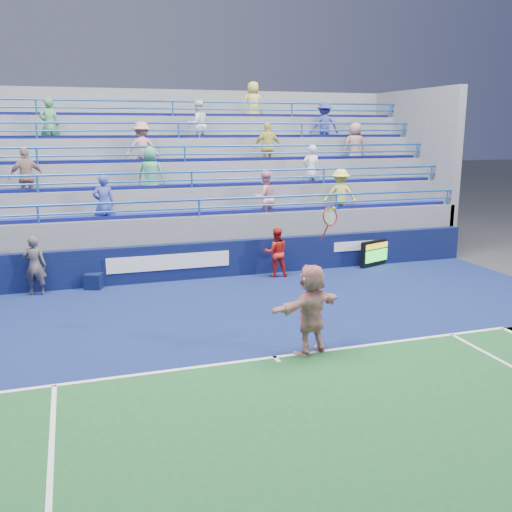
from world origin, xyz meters
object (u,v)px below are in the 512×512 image
object	(u,v)px
serve_speed_board	(375,253)
tennis_player	(311,309)
judge_chair	(94,280)
ball_girl	(276,252)
line_judge	(35,266)

from	to	relation	value
serve_speed_board	tennis_player	world-z (taller)	tennis_player
serve_speed_board	judge_chair	world-z (taller)	serve_speed_board
judge_chair	ball_girl	distance (m)	5.37
serve_speed_board	tennis_player	distance (m)	7.96
judge_chair	tennis_player	distance (m)	7.41
serve_speed_board	tennis_player	size ratio (longest dim) A/B	0.41
judge_chair	ball_girl	size ratio (longest dim) A/B	0.53
judge_chair	line_judge	xyz separation A→B (m)	(-1.51, -0.16, 0.56)
tennis_player	line_judge	world-z (taller)	tennis_player
serve_speed_board	tennis_player	bearing A→B (deg)	-128.59
serve_speed_board	tennis_player	xyz separation A→B (m)	(-4.96, -6.21, 0.49)
serve_speed_board	line_judge	xyz separation A→B (m)	(-10.38, -0.12, 0.38)
line_judge	ball_girl	bearing A→B (deg)	-170.80
serve_speed_board	line_judge	world-z (taller)	line_judge
judge_chair	ball_girl	world-z (taller)	ball_girl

